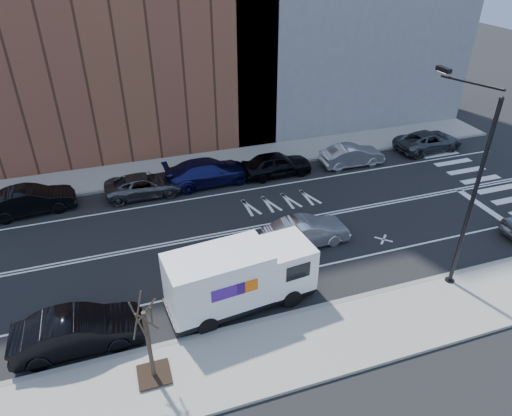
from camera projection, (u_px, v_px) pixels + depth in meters
ground at (259, 227)px, 25.73m from camera, size 120.00×120.00×0.00m
sidewalk_near at (329, 339)px, 18.57m from camera, size 44.00×3.60×0.15m
sidewalk_far at (220, 162)px, 32.82m from camera, size 44.00×3.60×0.15m
curb_near at (311, 309)px, 20.02m from camera, size 44.00×0.25×0.17m
curb_far at (226, 172)px, 31.36m from camera, size 44.00×0.25×0.17m
crosswalk at (488, 184)px, 30.07m from camera, size 3.00×14.00×0.01m
road_markings at (259, 227)px, 25.73m from camera, size 40.00×8.60×0.01m
streetlight at (468, 184)px, 19.39m from camera, size 0.44×4.02×9.34m
street_tree at (150, 352)px, 16.28m from camera, size 1.20×1.20×3.75m
fedex_van at (239, 277)px, 19.62m from camera, size 6.74×2.88×2.99m
far_parked_b at (31, 200)px, 26.68m from camera, size 5.03×2.16×1.61m
far_parked_c at (145, 185)px, 28.55m from camera, size 4.91×2.30×1.36m
far_parked_d at (208, 172)px, 29.77m from camera, size 5.82×2.55×1.66m
far_parked_e at (277, 164)px, 30.81m from camera, size 4.79×1.98×1.63m
far_parked_f at (352, 155)px, 32.17m from camera, size 4.55×1.65×1.49m
far_parked_g at (428, 141)px, 34.40m from camera, size 5.38×2.73×1.46m
driving_sedan at (306, 232)px, 23.96m from camera, size 4.64×1.74×1.51m
near_parked_rear_a at (79, 331)px, 17.93m from camera, size 5.03×1.76×1.66m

